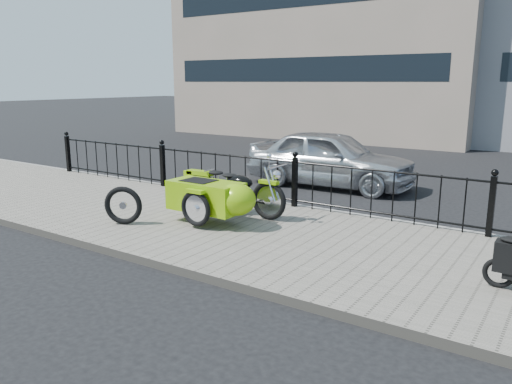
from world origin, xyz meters
The scene contains 8 objects.
ground centered at (0.00, 0.00, 0.00)m, with size 120.00×120.00×0.00m, color black.
sidewalk centered at (0.00, -0.50, 0.06)m, with size 30.00×3.80×0.12m, color slate.
curb centered at (0.00, 1.44, 0.06)m, with size 30.00×0.10×0.12m, color gray.
iron_fence centered at (0.00, 1.30, 0.59)m, with size 14.11×0.11×1.08m.
building_tan centered at (-6.00, 15.99, 6.00)m, with size 14.00×8.01×12.00m.
motorcycle_sidecar centered at (-0.52, -0.41, 0.59)m, with size 2.28×1.48×0.98m.
spare_tire centered at (-1.80, -1.41, 0.45)m, with size 0.66×0.66×0.09m, color black.
sedan_car centered at (-0.50, 3.94, 0.69)m, with size 1.63×4.05×1.38m, color #BABDC2.
Camera 1 is at (4.62, -6.98, 2.50)m, focal length 35.00 mm.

